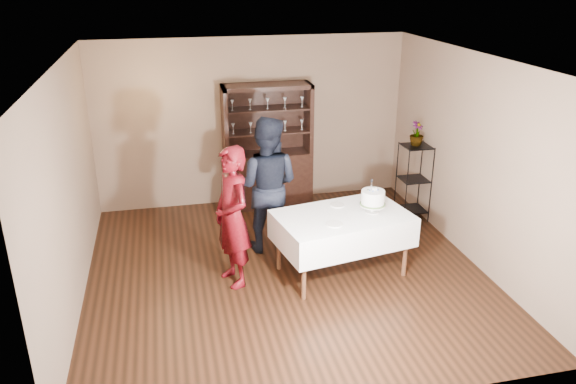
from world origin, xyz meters
name	(u,v)px	position (x,y,z in m)	size (l,w,h in m)	color
floor	(286,271)	(0.00, 0.00, 0.00)	(5.00, 5.00, 0.00)	black
ceiling	(285,61)	(0.00, 0.00, 2.70)	(5.00, 5.00, 0.00)	silver
back_wall	(252,122)	(0.00, 2.50, 1.35)	(5.00, 0.02, 2.70)	brown
wall_left	(68,191)	(-2.50, 0.00, 1.35)	(0.02, 5.00, 2.70)	brown
wall_right	(473,159)	(2.50, 0.00, 1.35)	(0.02, 5.00, 2.70)	brown
china_hutch	(268,166)	(0.20, 2.25, 0.66)	(1.40, 0.48, 2.00)	black
plant_etagere	(414,179)	(2.28, 1.20, 0.65)	(0.42, 0.42, 1.20)	black
cake_table	(342,228)	(0.69, -0.17, 0.62)	(1.78, 1.28, 0.82)	white
woman	(232,217)	(-0.68, -0.10, 0.88)	(0.64, 0.42, 1.77)	#3D050C
man	(267,185)	(-0.11, 0.71, 0.94)	(0.92, 0.72, 1.89)	black
cake	(373,199)	(1.07, -0.18, 1.00)	(0.35, 0.35, 0.45)	silver
plate_near	(334,224)	(0.50, -0.43, 0.82)	(0.21, 0.21, 0.01)	silver
plate_far	(337,205)	(0.71, 0.11, 0.82)	(0.19, 0.19, 0.01)	silver
potted_plant	(417,133)	(2.28, 1.23, 1.37)	(0.20, 0.20, 0.36)	#4C6F35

